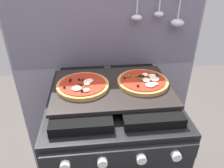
{
  "coord_description": "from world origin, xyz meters",
  "views": [
    {
      "loc": [
        -0.09,
        -0.85,
        1.42
      ],
      "look_at": [
        0.0,
        0.0,
        0.93
      ],
      "focal_mm": 34.31,
      "sensor_mm": 36.0,
      "label": 1
    }
  ],
  "objects": [
    {
      "name": "baking_tray",
      "position": [
        0.0,
        0.0,
        0.91
      ],
      "size": [
        0.54,
        0.38,
        0.02
      ],
      "primitive_type": "cube",
      "color": "black",
      "rests_on": "stove"
    },
    {
      "name": "pizza_right",
      "position": [
        0.15,
        0.0,
        0.93
      ],
      "size": [
        0.24,
        0.24,
        0.03
      ],
      "color": "#C18947",
      "rests_on": "baking_tray"
    },
    {
      "name": "pizza_left",
      "position": [
        -0.13,
        -0.0,
        0.93
      ],
      "size": [
        0.24,
        0.24,
        0.03
      ],
      "color": "#C18947",
      "rests_on": "baking_tray"
    },
    {
      "name": "stove",
      "position": [
        -0.0,
        -0.0,
        0.45
      ],
      "size": [
        0.6,
        0.64,
        0.9
      ],
      "color": "black",
      "rests_on": "ground_plane"
    },
    {
      "name": "kitchen_backsplash",
      "position": [
        0.0,
        0.33,
        0.79
      ],
      "size": [
        1.1,
        0.09,
        1.55
      ],
      "color": "gray",
      "rests_on": "ground_plane"
    }
  ]
}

